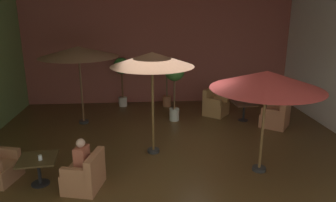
# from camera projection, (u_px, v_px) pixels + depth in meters

# --- Properties ---
(ground_plane) EXTENTS (10.53, 9.76, 0.02)m
(ground_plane) POSITION_uv_depth(u_px,v_px,m) (169.00, 153.00, 8.49)
(ground_plane) COLOR #51381C
(wall_back_brick) EXTENTS (10.53, 0.08, 4.02)m
(wall_back_brick) POSITION_uv_depth(u_px,v_px,m) (159.00, 52.00, 12.56)
(wall_back_brick) COLOR #984D43
(wall_back_brick) RESTS_ON ground_plane
(cafe_table_front_left) EXTENTS (0.85, 0.85, 0.62)m
(cafe_table_front_left) POSITION_uv_depth(u_px,v_px,m) (38.00, 164.00, 6.82)
(cafe_table_front_left) COLOR black
(cafe_table_front_left) RESTS_ON ground_plane
(armchair_front_left_north) EXTENTS (0.87, 0.95, 0.80)m
(armchair_front_left_north) POSITION_uv_depth(u_px,v_px,m) (85.00, 175.00, 6.73)
(armchair_front_left_north) COLOR #B1704A
(armchair_front_left_north) RESTS_ON ground_plane
(cafe_table_front_right) EXTENTS (0.75, 0.75, 0.62)m
(cafe_table_front_right) POSITION_uv_depth(u_px,v_px,m) (244.00, 107.00, 10.75)
(cafe_table_front_right) COLOR black
(cafe_table_front_right) RESTS_ON ground_plane
(armchair_front_right_north) EXTENTS (1.10, 1.10, 0.85)m
(armchair_front_right_north) POSITION_uv_depth(u_px,v_px,m) (276.00, 117.00, 10.24)
(armchair_front_right_north) COLOR #B66F4B
(armchair_front_right_north) RESTS_ON ground_plane
(armchair_front_right_east) EXTENTS (1.02, 1.02, 0.94)m
(armchair_front_right_east) POSITION_uv_depth(u_px,v_px,m) (215.00, 106.00, 11.37)
(armchair_front_right_east) COLOR #A97945
(armchair_front_right_east) RESTS_ON ground_plane
(patio_umbrella_tall_red) EXTENTS (2.09, 2.09, 2.66)m
(patio_umbrella_tall_red) POSITION_uv_depth(u_px,v_px,m) (152.00, 60.00, 7.81)
(patio_umbrella_tall_red) COLOR #2D2D2D
(patio_umbrella_tall_red) RESTS_ON ground_plane
(patio_umbrella_center_beige) EXTENTS (2.49, 2.49, 2.39)m
(patio_umbrella_center_beige) POSITION_uv_depth(u_px,v_px,m) (267.00, 80.00, 6.94)
(patio_umbrella_center_beige) COLOR #2D2D2D
(patio_umbrella_center_beige) RESTS_ON ground_plane
(patio_umbrella_near_wall) EXTENTS (2.49, 2.49, 2.54)m
(patio_umbrella_near_wall) POSITION_uv_depth(u_px,v_px,m) (78.00, 52.00, 10.00)
(patio_umbrella_near_wall) COLOR #2D2D2D
(patio_umbrella_near_wall) RESTS_ON ground_plane
(potted_tree_left_corner) EXTENTS (0.61, 0.61, 1.89)m
(potted_tree_left_corner) POSITION_uv_depth(u_px,v_px,m) (122.00, 71.00, 12.10)
(potted_tree_left_corner) COLOR beige
(potted_tree_left_corner) RESTS_ON ground_plane
(potted_tree_mid_left) EXTENTS (0.61, 0.61, 1.90)m
(potted_tree_mid_left) POSITION_uv_depth(u_px,v_px,m) (167.00, 72.00, 12.10)
(potted_tree_mid_left) COLOR #A76643
(potted_tree_mid_left) RESTS_ON ground_plane
(potted_tree_mid_right) EXTENTS (0.65, 0.65, 2.03)m
(potted_tree_mid_right) POSITION_uv_depth(u_px,v_px,m) (175.00, 78.00, 10.49)
(potted_tree_mid_right) COLOR silver
(potted_tree_mid_right) RESTS_ON ground_plane
(patron_blue_shirt) EXTENTS (0.30, 0.40, 0.69)m
(patron_blue_shirt) POSITION_uv_depth(u_px,v_px,m) (82.00, 156.00, 6.61)
(patron_blue_shirt) COLOR #AC553E
(patron_blue_shirt) RESTS_ON ground_plane
(iced_drink_cup) EXTENTS (0.08, 0.08, 0.11)m
(iced_drink_cup) POSITION_uv_depth(u_px,v_px,m) (40.00, 158.00, 6.69)
(iced_drink_cup) COLOR white
(iced_drink_cup) RESTS_ON cafe_table_front_left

